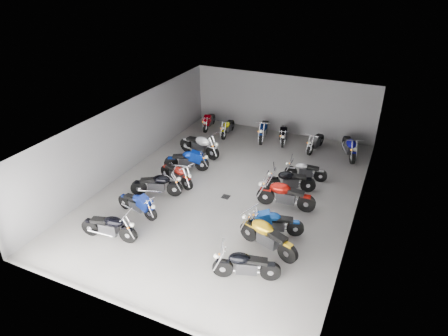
# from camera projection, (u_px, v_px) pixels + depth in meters

# --- Properties ---
(ground) EXTENTS (14.00, 14.00, 0.00)m
(ground) POSITION_uv_depth(u_px,v_px,m) (231.00, 191.00, 16.75)
(ground) COLOR gray
(ground) RESTS_ON ground
(wall_back) EXTENTS (10.00, 0.10, 3.20)m
(wall_back) POSITION_uv_depth(u_px,v_px,m) (282.00, 104.00, 21.60)
(wall_back) COLOR slate
(wall_back) RESTS_ON ground
(wall_left) EXTENTS (0.10, 14.00, 3.20)m
(wall_left) POSITION_uv_depth(u_px,v_px,m) (128.00, 136.00, 17.81)
(wall_left) COLOR slate
(wall_left) RESTS_ON ground
(wall_right) EXTENTS (0.10, 14.00, 3.20)m
(wall_right) POSITION_uv_depth(u_px,v_px,m) (360.00, 183.00, 14.17)
(wall_right) COLOR slate
(wall_right) RESTS_ON ground
(ceiling) EXTENTS (10.00, 14.00, 0.04)m
(ceiling) POSITION_uv_depth(u_px,v_px,m) (231.00, 119.00, 15.22)
(ceiling) COLOR black
(ceiling) RESTS_ON wall_back
(drain_grate) EXTENTS (0.32, 0.32, 0.01)m
(drain_grate) POSITION_uv_depth(u_px,v_px,m) (226.00, 197.00, 16.34)
(drain_grate) COLOR black
(drain_grate) RESTS_ON ground
(motorcycle_left_a) EXTENTS (2.12, 0.50, 0.93)m
(motorcycle_left_a) POSITION_uv_depth(u_px,v_px,m) (109.00, 227.00, 13.71)
(motorcycle_left_a) COLOR black
(motorcycle_left_a) RESTS_ON ground
(motorcycle_left_b) EXTENTS (1.94, 0.53, 0.86)m
(motorcycle_left_b) POSITION_uv_depth(u_px,v_px,m) (137.00, 204.00, 15.04)
(motorcycle_left_b) COLOR black
(motorcycle_left_b) RESTS_ON ground
(motorcycle_left_c) EXTENTS (2.03, 0.93, 0.94)m
(motorcycle_left_c) POSITION_uv_depth(u_px,v_px,m) (157.00, 185.00, 16.21)
(motorcycle_left_c) COLOR black
(motorcycle_left_c) RESTS_ON ground
(motorcycle_left_d) EXTENTS (1.93, 0.81, 0.88)m
(motorcycle_left_d) POSITION_uv_depth(u_px,v_px,m) (177.00, 174.00, 17.03)
(motorcycle_left_d) COLOR black
(motorcycle_left_d) RESTS_ON ground
(motorcycle_left_e) EXTENTS (2.00, 0.81, 0.91)m
(motorcycle_left_e) POSITION_uv_depth(u_px,v_px,m) (187.00, 160.00, 18.14)
(motorcycle_left_e) COLOR black
(motorcycle_left_e) RESTS_ON ground
(motorcycle_left_f) EXTENTS (2.31, 0.62, 1.02)m
(motorcycle_left_f) POSITION_uv_depth(u_px,v_px,m) (200.00, 145.00, 19.44)
(motorcycle_left_f) COLOR black
(motorcycle_left_f) RESTS_ON ground
(motorcycle_right_a) EXTENTS (2.03, 0.80, 0.92)m
(motorcycle_right_a) POSITION_uv_depth(u_px,v_px,m) (246.00, 265.00, 12.04)
(motorcycle_right_a) COLOR black
(motorcycle_right_a) RESTS_ON ground
(motorcycle_right_b) EXTENTS (2.25, 0.90, 1.02)m
(motorcycle_right_b) POSITION_uv_depth(u_px,v_px,m) (267.00, 236.00, 13.16)
(motorcycle_right_b) COLOR black
(motorcycle_right_b) RESTS_ON ground
(motorcycle_right_c) EXTENTS (1.92, 0.76, 0.87)m
(motorcycle_right_c) POSITION_uv_depth(u_px,v_px,m) (275.00, 223.00, 13.96)
(motorcycle_right_c) COLOR black
(motorcycle_right_c) RESTS_ON ground
(motorcycle_right_d) EXTENTS (2.32, 0.51, 1.02)m
(motorcycle_right_d) POSITION_uv_depth(u_px,v_px,m) (285.00, 195.00, 15.42)
(motorcycle_right_d) COLOR black
(motorcycle_right_d) RESTS_ON ground
(motorcycle_right_e) EXTENTS (1.99, 0.85, 0.91)m
(motorcycle_right_e) POSITION_uv_depth(u_px,v_px,m) (290.00, 180.00, 16.53)
(motorcycle_right_e) COLOR black
(motorcycle_right_e) RESTS_ON ground
(motorcycle_right_f) EXTENTS (1.85, 0.49, 0.82)m
(motorcycle_right_f) POSITION_uv_depth(u_px,v_px,m) (305.00, 171.00, 17.39)
(motorcycle_right_f) COLOR black
(motorcycle_right_f) RESTS_ON ground
(motorcycle_back_a) EXTENTS (0.46, 1.89, 0.83)m
(motorcycle_back_a) POSITION_uv_depth(u_px,v_px,m) (209.00, 121.00, 22.56)
(motorcycle_back_a) COLOR black
(motorcycle_back_a) RESTS_ON ground
(motorcycle_back_b) EXTENTS (0.42, 1.90, 0.84)m
(motorcycle_back_b) POSITION_uv_depth(u_px,v_px,m) (228.00, 127.00, 21.72)
(motorcycle_back_b) COLOR black
(motorcycle_back_b) RESTS_ON ground
(motorcycle_back_c) EXTENTS (0.60, 2.24, 0.99)m
(motorcycle_back_c) POSITION_uv_depth(u_px,v_px,m) (264.00, 130.00, 21.21)
(motorcycle_back_c) COLOR black
(motorcycle_back_c) RESTS_ON ground
(motorcycle_back_d) EXTENTS (0.64, 1.94, 0.87)m
(motorcycle_back_d) POSITION_uv_depth(u_px,v_px,m) (283.00, 134.00, 20.88)
(motorcycle_back_d) COLOR black
(motorcycle_back_d) RESTS_ON ground
(motorcycle_back_e) EXTENTS (0.49, 1.94, 0.86)m
(motorcycle_back_e) POSITION_uv_depth(u_px,v_px,m) (315.00, 142.00, 20.01)
(motorcycle_back_e) COLOR black
(motorcycle_back_e) RESTS_ON ground
(motorcycle_back_f) EXTENTS (0.97, 2.12, 0.98)m
(motorcycle_back_f) POSITION_uv_depth(u_px,v_px,m) (349.00, 147.00, 19.36)
(motorcycle_back_f) COLOR black
(motorcycle_back_f) RESTS_ON ground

